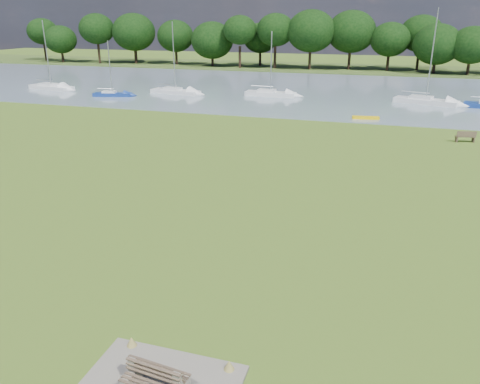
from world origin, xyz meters
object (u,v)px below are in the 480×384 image
(sailboat_1, at_px, (175,90))
(riverbank_bench, at_px, (466,137))
(bench_pair, at_px, (155,379))
(sailboat_7, at_px, (51,86))
(sailboat_3, at_px, (425,99))
(kayak, at_px, (366,118))
(sailboat_2, at_px, (112,93))
(sailboat_0, at_px, (270,92))

(sailboat_1, bearing_deg, riverbank_bench, -15.94)
(sailboat_1, bearing_deg, bench_pair, -55.42)
(sailboat_7, bearing_deg, sailboat_3, 15.84)
(kayak, xyz_separation_m, sailboat_2, (-31.19, 5.04, 0.28))
(bench_pair, xyz_separation_m, sailboat_2, (-27.82, 43.16, -0.00))
(bench_pair, relative_size, riverbank_bench, 1.12)
(bench_pair, bearing_deg, sailboat_3, 85.39)
(sailboat_2, relative_size, sailboat_3, 0.65)
(sailboat_0, bearing_deg, sailboat_2, -160.13)
(bench_pair, height_order, sailboat_1, sailboat_1)
(riverbank_bench, height_order, sailboat_3, sailboat_3)
(sailboat_3, distance_m, sailboat_7, 48.56)
(sailboat_2, xyz_separation_m, sailboat_7, (-11.28, 2.83, 0.08))
(bench_pair, xyz_separation_m, sailboat_1, (-21.19, 47.49, 0.05))
(sailboat_1, bearing_deg, sailboat_0, 18.01)
(sailboat_3, bearing_deg, sailboat_0, -162.27)
(riverbank_bench, bearing_deg, kayak, 127.77)
(sailboat_1, distance_m, sailboat_7, 17.97)
(riverbank_bench, distance_m, sailboat_1, 36.41)
(riverbank_bench, distance_m, sailboat_3, 17.80)
(sailboat_2, xyz_separation_m, sailboat_3, (37.19, 5.79, 0.12))
(riverbank_bench, bearing_deg, sailboat_1, 141.80)
(bench_pair, height_order, sailboat_2, sailboat_2)
(riverbank_bench, relative_size, sailboat_3, 0.15)
(kayak, distance_m, sailboat_2, 31.59)
(sailboat_0, relative_size, sailboat_2, 1.16)
(sailboat_0, height_order, sailboat_1, sailboat_1)
(riverbank_bench, xyz_separation_m, kayak, (-8.04, 6.86, -0.28))
(sailboat_3, bearing_deg, sailboat_1, -159.06)
(sailboat_1, height_order, sailboat_7, sailboat_7)
(kayak, height_order, sailboat_0, sailboat_0)
(sailboat_1, distance_m, sailboat_3, 30.59)
(sailboat_2, bearing_deg, sailboat_3, -4.94)
(sailboat_0, height_order, sailboat_2, sailboat_0)
(sailboat_1, bearing_deg, sailboat_7, -164.69)
(kayak, bearing_deg, sailboat_2, 162.23)
(sailboat_2, bearing_deg, kayak, -22.96)
(sailboat_0, relative_size, sailboat_7, 0.87)
(riverbank_bench, bearing_deg, sailboat_2, 151.39)
(riverbank_bench, xyz_separation_m, sailboat_0, (-20.32, 17.84, 0.08))
(sailboat_2, bearing_deg, riverbank_bench, -30.66)
(bench_pair, relative_size, kayak, 0.68)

